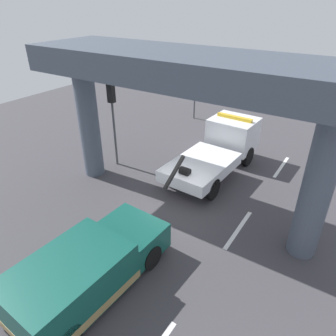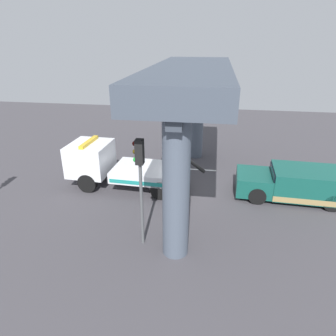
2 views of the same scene
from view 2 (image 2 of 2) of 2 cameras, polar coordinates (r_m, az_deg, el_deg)
name	(u,v)px [view 2 (image 2 of 2)]	position (r m, az deg, el deg)	size (l,w,h in m)	color
ground_plane	(191,191)	(16.36, 4.28, -4.33)	(60.00, 40.00, 0.10)	#423F44
lane_stripe_west	(297,176)	(19.48, 22.89, -1.32)	(2.60, 0.16, 0.01)	silver
lane_stripe_mid	(195,169)	(18.86, 5.01, -0.25)	(2.60, 0.16, 0.01)	silver
lane_stripe_east	(101,164)	(20.09, -12.31, 0.82)	(2.60, 0.16, 0.01)	silver
tow_truck_white	(115,165)	(16.62, -9.78, 0.61)	(7.30, 2.67, 2.46)	white
towed_van_green	(295,184)	(16.50, 22.66, -2.76)	(5.29, 2.42, 1.58)	#145147
overpass_structure	(191,90)	(14.68, 4.25, 14.24)	(3.60, 12.13, 6.31)	#4C5666
traffic_light_near	(140,171)	(10.97, -5.28, -0.49)	(0.39, 0.32, 4.30)	#515456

